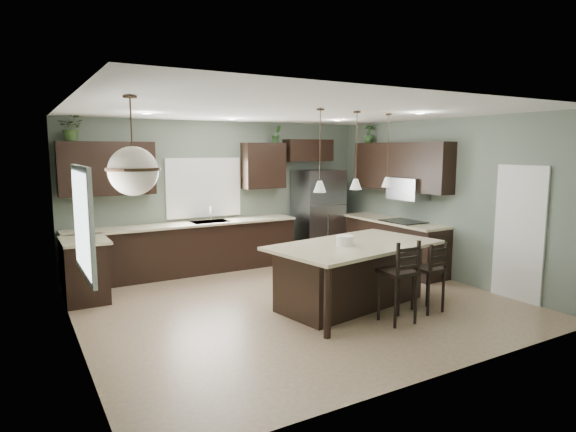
# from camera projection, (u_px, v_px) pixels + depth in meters

# --- Properties ---
(ground) EXTENTS (6.00, 6.00, 0.00)m
(ground) POSITION_uv_depth(u_px,v_px,m) (296.00, 302.00, 7.19)
(ground) COLOR #9E8466
(ground) RESTS_ON ground
(pantry_door) EXTENTS (0.04, 0.82, 2.04)m
(pantry_door) POSITION_uv_depth(u_px,v_px,m) (519.00, 233.00, 7.20)
(pantry_door) COLOR white
(pantry_door) RESTS_ON ground
(window_back) EXTENTS (1.35, 0.02, 1.00)m
(window_back) POSITION_uv_depth(u_px,v_px,m) (204.00, 188.00, 9.12)
(window_back) COLOR white
(window_back) RESTS_ON room_shell
(window_left) EXTENTS (0.02, 1.10, 1.00)m
(window_left) POSITION_uv_depth(u_px,v_px,m) (82.00, 222.00, 4.81)
(window_left) COLOR white
(window_left) RESTS_ON room_shell
(left_return_cabs) EXTENTS (0.60, 0.90, 0.90)m
(left_return_cabs) POSITION_uv_depth(u_px,v_px,m) (84.00, 271.00, 7.25)
(left_return_cabs) COLOR black
(left_return_cabs) RESTS_ON ground
(left_return_countertop) EXTENTS (0.66, 0.96, 0.04)m
(left_return_countertop) POSITION_uv_depth(u_px,v_px,m) (84.00, 240.00, 7.19)
(left_return_countertop) COLOR beige
(left_return_countertop) RESTS_ON left_return_cabs
(back_lower_cabs) EXTENTS (4.20, 0.60, 0.90)m
(back_lower_cabs) POSITION_uv_depth(u_px,v_px,m) (187.00, 250.00, 8.81)
(back_lower_cabs) COLOR black
(back_lower_cabs) RESTS_ON ground
(back_countertop) EXTENTS (4.20, 0.66, 0.04)m
(back_countertop) POSITION_uv_depth(u_px,v_px,m) (187.00, 224.00, 8.73)
(back_countertop) COLOR beige
(back_countertop) RESTS_ON back_lower_cabs
(sink_inset) EXTENTS (0.70, 0.45, 0.01)m
(sink_inset) POSITION_uv_depth(u_px,v_px,m) (210.00, 222.00, 8.95)
(sink_inset) COLOR gray
(sink_inset) RESTS_ON back_countertop
(faucet) EXTENTS (0.02, 0.02, 0.28)m
(faucet) POSITION_uv_depth(u_px,v_px,m) (211.00, 214.00, 8.90)
(faucet) COLOR silver
(faucet) RESTS_ON back_countertop
(back_upper_left) EXTENTS (1.55, 0.34, 0.90)m
(back_upper_left) POSITION_uv_depth(u_px,v_px,m) (107.00, 169.00, 8.07)
(back_upper_left) COLOR black
(back_upper_left) RESTS_ON room_shell
(back_upper_right) EXTENTS (0.85, 0.34, 0.90)m
(back_upper_right) POSITION_uv_depth(u_px,v_px,m) (264.00, 166.00, 9.53)
(back_upper_right) COLOR black
(back_upper_right) RESTS_ON room_shell
(fridge_header) EXTENTS (1.05, 0.34, 0.45)m
(fridge_header) POSITION_uv_depth(u_px,v_px,m) (308.00, 150.00, 10.01)
(fridge_header) COLOR black
(fridge_header) RESTS_ON room_shell
(right_lower_cabs) EXTENTS (0.60, 2.35, 0.90)m
(right_lower_cabs) POSITION_uv_depth(u_px,v_px,m) (393.00, 245.00, 9.22)
(right_lower_cabs) COLOR black
(right_lower_cabs) RESTS_ON ground
(right_countertop) EXTENTS (0.66, 2.35, 0.04)m
(right_countertop) POSITION_uv_depth(u_px,v_px,m) (393.00, 221.00, 9.14)
(right_countertop) COLOR beige
(right_countertop) RESTS_ON right_lower_cabs
(cooktop) EXTENTS (0.58, 0.75, 0.02)m
(cooktop) POSITION_uv_depth(u_px,v_px,m) (403.00, 221.00, 8.90)
(cooktop) COLOR black
(cooktop) RESTS_ON right_countertop
(wall_oven_front) EXTENTS (0.01, 0.72, 0.60)m
(wall_oven_front) POSITION_uv_depth(u_px,v_px,m) (391.00, 249.00, 8.83)
(wall_oven_front) COLOR gray
(wall_oven_front) RESTS_ON right_lower_cabs
(right_upper_cabs) EXTENTS (0.34, 2.35, 0.90)m
(right_upper_cabs) POSITION_uv_depth(u_px,v_px,m) (400.00, 166.00, 9.08)
(right_upper_cabs) COLOR black
(right_upper_cabs) RESTS_ON room_shell
(microwave) EXTENTS (0.40, 0.75, 0.40)m
(microwave) POSITION_uv_depth(u_px,v_px,m) (408.00, 189.00, 8.87)
(microwave) COLOR gray
(microwave) RESTS_ON right_upper_cabs
(refrigerator) EXTENTS (0.90, 0.74, 1.85)m
(refrigerator) POSITION_uv_depth(u_px,v_px,m) (318.00, 214.00, 10.03)
(refrigerator) COLOR gray
(refrigerator) RESTS_ON ground
(kitchen_island) EXTENTS (2.64, 1.78, 0.92)m
(kitchen_island) POSITION_uv_depth(u_px,v_px,m) (354.00, 275.00, 6.97)
(kitchen_island) COLOR black
(kitchen_island) RESTS_ON ground
(serving_dish) EXTENTS (0.24, 0.24, 0.14)m
(serving_dish) POSITION_uv_depth(u_px,v_px,m) (345.00, 241.00, 6.77)
(serving_dish) COLOR silver
(serving_dish) RESTS_ON kitchen_island
(bar_stool_center) EXTENTS (0.43, 0.43, 1.12)m
(bar_stool_center) POSITION_uv_depth(u_px,v_px,m) (398.00, 281.00, 6.28)
(bar_stool_center) COLOR black
(bar_stool_center) RESTS_ON ground
(bar_stool_right) EXTENTS (0.37, 0.37, 1.00)m
(bar_stool_right) POSITION_uv_depth(u_px,v_px,m) (428.00, 277.00, 6.73)
(bar_stool_right) COLOR black
(bar_stool_right) RESTS_ON ground
(pendant_left) EXTENTS (0.17, 0.17, 1.10)m
(pendant_left) POSITION_uv_depth(u_px,v_px,m) (320.00, 151.00, 6.28)
(pendant_left) COLOR white
(pendant_left) RESTS_ON room_shell
(pendant_center) EXTENTS (0.17, 0.17, 1.10)m
(pendant_center) POSITION_uv_depth(u_px,v_px,m) (356.00, 151.00, 6.73)
(pendant_center) COLOR silver
(pendant_center) RESTS_ON room_shell
(pendant_right) EXTENTS (0.17, 0.17, 1.10)m
(pendant_right) POSITION_uv_depth(u_px,v_px,m) (388.00, 151.00, 7.17)
(pendant_right) COLOR silver
(pendant_right) RESTS_ON room_shell
(chandelier) EXTENTS (0.54, 0.54, 1.00)m
(chandelier) POSITION_uv_depth(u_px,v_px,m) (132.00, 146.00, 4.80)
(chandelier) COLOR beige
(chandelier) RESTS_ON room_shell
(plant_back_left) EXTENTS (0.47, 0.44, 0.42)m
(plant_back_left) POSITION_uv_depth(u_px,v_px,m) (72.00, 128.00, 7.70)
(plant_back_left) COLOR #314B21
(plant_back_left) RESTS_ON back_upper_left
(plant_back_right) EXTENTS (0.21, 0.18, 0.35)m
(plant_back_right) POSITION_uv_depth(u_px,v_px,m) (276.00, 134.00, 9.56)
(plant_back_right) COLOR #2C5123
(plant_back_right) RESTS_ON back_upper_right
(plant_right_wall) EXTENTS (0.27, 0.27, 0.36)m
(plant_right_wall) POSITION_uv_depth(u_px,v_px,m) (369.00, 134.00, 9.76)
(plant_right_wall) COLOR #2A4E22
(plant_right_wall) RESTS_ON right_upper_cabs
(room_shell) EXTENTS (6.00, 6.00, 6.00)m
(room_shell) POSITION_uv_depth(u_px,v_px,m) (296.00, 189.00, 6.96)
(room_shell) COLOR slate
(room_shell) RESTS_ON ground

